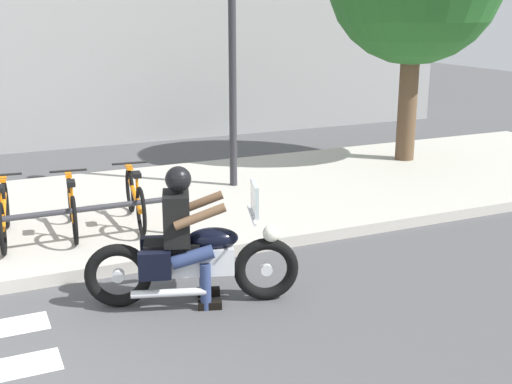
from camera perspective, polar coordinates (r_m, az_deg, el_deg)
The scene contains 6 objects.
motorcycle at distance 6.78m, azimuth -5.42°, elevation -5.91°, with size 2.12×0.91×1.27m.
rider at distance 6.65m, azimuth -6.15°, elevation -2.95°, with size 0.73×0.66×1.46m.
bicycle_5 at distance 8.70m, azimuth -20.98°, elevation -1.75°, with size 0.48×1.67×0.77m.
bicycle_6 at distance 8.77m, azimuth -15.63°, elevation -1.20°, with size 0.48×1.62×0.74m.
bicycle_7 at distance 8.92m, azimuth -10.41°, elevation -0.53°, with size 0.48×1.65×0.76m.
street_lamp at distance 10.38m, azimuth -2.07°, elevation 13.02°, with size 0.28×0.28×4.03m.
Camera 1 is at (0.44, -4.60, 2.98)m, focal length 46.24 mm.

